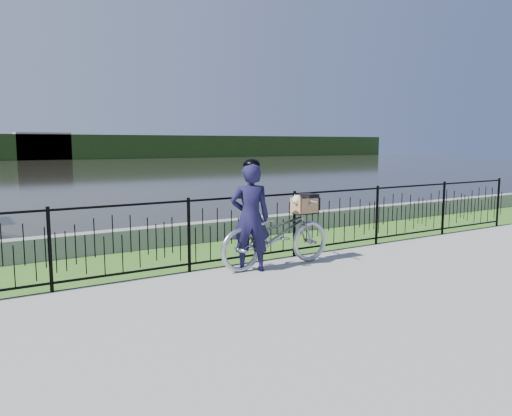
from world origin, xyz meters
TOP-DOWN VIEW (x-y plane):
  - ground at (0.00, 0.00)m, footprint 120.00×120.00m
  - grass_strip at (0.00, 2.60)m, footprint 60.00×2.00m
  - water at (0.00, 33.00)m, footprint 120.00×120.00m
  - quay_wall at (0.00, 3.60)m, footprint 60.00×0.30m
  - fence at (0.00, 1.60)m, footprint 14.00×0.06m
  - far_building_right at (6.00, 58.50)m, footprint 6.00×3.00m
  - bicycle_rig at (0.34, 1.17)m, footprint 2.02×0.70m
  - cyclist at (-0.17, 1.15)m, footprint 0.72×0.61m

SIDE VIEW (x-z plane):
  - ground at x=0.00m, z-range 0.00..0.00m
  - water at x=0.00m, z-range 0.00..0.00m
  - grass_strip at x=0.00m, z-range 0.00..0.01m
  - quay_wall at x=0.00m, z-range 0.00..0.40m
  - bicycle_rig at x=0.34m, z-range -0.04..1.12m
  - fence at x=0.00m, z-range 0.00..1.15m
  - cyclist at x=-0.17m, z-range -0.01..1.73m
  - far_building_right at x=6.00m, z-range 0.00..3.20m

